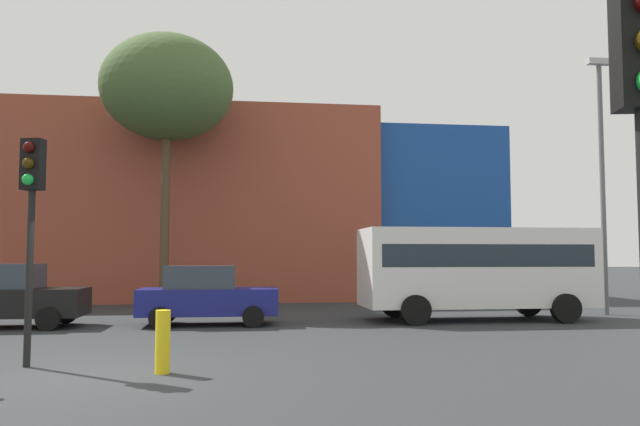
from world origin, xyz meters
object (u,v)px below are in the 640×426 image
object	(u,v)px
parked_car_1	(7,296)
white_bus	(476,266)
traffic_light_island	(31,198)
parked_car_2	(206,295)
street_lamp	(602,169)
bare_tree_0	(167,89)
bollard_yellow_0	(163,342)

from	to	relation	value
parked_car_1	white_bus	world-z (taller)	white_bus
parked_car_1	traffic_light_island	bearing A→B (deg)	-68.31
parked_car_1	traffic_light_island	xyz separation A→B (m)	(2.54, -6.39, 2.06)
parked_car_2	white_bus	bearing A→B (deg)	2.11
traffic_light_island	street_lamp	distance (m)	17.47
bare_tree_0	traffic_light_island	bearing A→B (deg)	-94.07
parked_car_1	white_bus	bearing A→B (deg)	1.27
street_lamp	bollard_yellow_0	bearing A→B (deg)	-146.44
bare_tree_0	street_lamp	world-z (taller)	bare_tree_0
parked_car_2	traffic_light_island	world-z (taller)	traffic_light_island
bollard_yellow_0	white_bus	bearing A→B (deg)	42.49
white_bus	parked_car_2	bearing A→B (deg)	-177.89
parked_car_2	bollard_yellow_0	world-z (taller)	parked_car_2
parked_car_1	bollard_yellow_0	bearing A→B (deg)	-55.91
bare_tree_0	bollard_yellow_0	bearing A→B (deg)	-83.54
traffic_light_island	bare_tree_0	xyz separation A→B (m)	(0.88, 12.37, 5.30)
parked_car_2	street_lamp	world-z (taller)	street_lamp
white_bus	parked_car_1	bearing A→B (deg)	-178.73
parked_car_2	street_lamp	xyz separation A→B (m)	(12.79, 1.43, 3.97)
parked_car_1	bare_tree_0	xyz separation A→B (m)	(3.42, 5.98, 7.36)
parked_car_1	bollard_yellow_0	world-z (taller)	parked_car_1
parked_car_2	bare_tree_0	distance (m)	9.68
street_lamp	white_bus	bearing A→B (deg)	-166.81
white_bus	street_lamp	xyz separation A→B (m)	(4.86, 1.14, 3.17)
bollard_yellow_0	traffic_light_island	bearing A→B (deg)	159.60
parked_car_2	bare_tree_0	world-z (taller)	bare_tree_0
traffic_light_island	bollard_yellow_0	world-z (taller)	traffic_light_island
parked_car_1	parked_car_2	distance (m)	5.26
white_bus	traffic_light_island	world-z (taller)	traffic_light_island
traffic_light_island	bollard_yellow_0	xyz separation A→B (m)	(2.38, -0.89, -2.39)
parked_car_2	traffic_light_island	distance (m)	7.25
traffic_light_island	street_lamp	world-z (taller)	street_lamp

